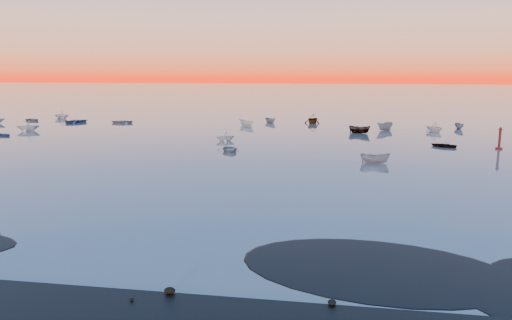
# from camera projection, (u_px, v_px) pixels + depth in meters

# --- Properties ---
(ground) EXTENTS (600.00, 600.00, 0.00)m
(ground) POSITION_uv_depth(u_px,v_px,m) (300.00, 115.00, 124.92)
(ground) COLOR #6D615B
(ground) RESTS_ON ground
(mud_lobes) EXTENTS (140.00, 6.00, 0.07)m
(mud_lobes) POSITION_uv_depth(u_px,v_px,m) (156.00, 275.00, 26.85)
(mud_lobes) COLOR black
(mud_lobes) RESTS_ON ground
(moored_fleet) EXTENTS (124.00, 58.00, 1.20)m
(moored_fleet) POSITION_uv_depth(u_px,v_px,m) (278.00, 140.00, 79.28)
(moored_fleet) COLOR white
(moored_fleet) RESTS_ON ground
(boat_near_left) EXTENTS (4.36, 3.03, 1.01)m
(boat_near_left) POSITION_uv_depth(u_px,v_px,m) (230.00, 152.00, 67.87)
(boat_near_left) COLOR slate
(boat_near_left) RESTS_ON ground
(boat_near_center) EXTENTS (1.69, 3.58, 1.21)m
(boat_near_center) POSITION_uv_depth(u_px,v_px,m) (375.00, 163.00, 59.49)
(boat_near_center) COLOR slate
(boat_near_center) RESTS_ON ground
(channel_marker) EXTENTS (0.94, 0.94, 3.33)m
(channel_marker) POSITION_uv_depth(u_px,v_px,m) (500.00, 140.00, 69.70)
(channel_marker) COLOR #3F0F0D
(channel_marker) RESTS_ON ground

